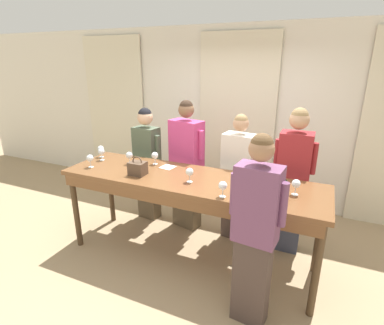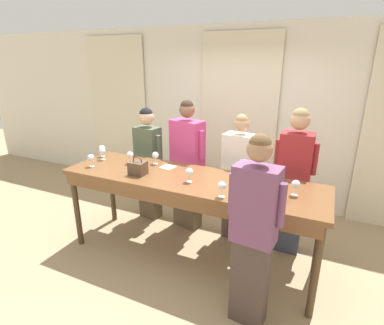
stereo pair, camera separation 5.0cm
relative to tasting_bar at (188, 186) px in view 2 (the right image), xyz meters
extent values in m
plane|color=tan|center=(0.00, 0.03, -0.94)|extent=(18.00, 18.00, 0.00)
cube|color=silver|center=(0.00, 1.92, 0.46)|extent=(12.00, 0.06, 2.80)
cube|color=beige|center=(-2.36, 1.85, 0.40)|extent=(1.24, 0.03, 2.69)
cube|color=beige|center=(0.00, 1.85, 0.40)|extent=(1.24, 0.03, 2.69)
cube|color=brown|center=(0.00, 0.03, 0.07)|extent=(2.95, 0.83, 0.05)
cube|color=brown|center=(0.00, -0.37, -0.02)|extent=(2.84, 0.03, 0.12)
cylinder|color=#4C3823|center=(-1.40, -0.31, -0.45)|extent=(0.07, 0.07, 0.99)
cylinder|color=#4C3823|center=(1.40, -0.31, -0.45)|extent=(0.07, 0.07, 0.99)
cylinder|color=#4C3823|center=(-1.40, 0.37, -0.45)|extent=(0.07, 0.07, 0.99)
cylinder|color=#4C3823|center=(1.40, 0.37, -0.45)|extent=(0.07, 0.07, 0.99)
cylinder|color=black|center=(1.02, -0.12, 0.19)|extent=(0.08, 0.08, 0.19)
cone|color=black|center=(1.02, -0.12, 0.30)|extent=(0.08, 0.08, 0.04)
cylinder|color=black|center=(1.02, -0.12, 0.37)|extent=(0.03, 0.03, 0.09)
cylinder|color=white|center=(1.02, -0.12, 0.18)|extent=(0.08, 0.08, 0.07)
cube|color=brown|center=(-0.57, -0.13, 0.17)|extent=(0.18, 0.15, 0.15)
torus|color=brown|center=(-0.57, -0.13, 0.25)|extent=(0.12, 0.01, 0.12)
cylinder|color=white|center=(-0.87, 0.14, 0.10)|extent=(0.06, 0.06, 0.00)
cylinder|color=white|center=(-0.87, 0.14, 0.14)|extent=(0.01, 0.01, 0.08)
sphere|color=white|center=(-0.87, 0.14, 0.21)|extent=(0.08, 0.08, 0.08)
cylinder|color=white|center=(-1.38, 0.22, 0.10)|extent=(0.06, 0.06, 0.00)
cylinder|color=white|center=(-1.38, 0.22, 0.14)|extent=(0.01, 0.01, 0.08)
sphere|color=white|center=(-1.38, 0.22, 0.21)|extent=(0.08, 0.08, 0.08)
sphere|color=maroon|center=(-1.38, 0.22, 0.20)|extent=(0.05, 0.05, 0.05)
cylinder|color=white|center=(0.87, 0.19, 0.10)|extent=(0.06, 0.06, 0.00)
cylinder|color=white|center=(0.87, 0.19, 0.14)|extent=(0.01, 0.01, 0.08)
sphere|color=white|center=(0.87, 0.19, 0.21)|extent=(0.08, 0.08, 0.08)
cylinder|color=white|center=(0.06, -0.09, 0.10)|extent=(0.06, 0.06, 0.00)
cylinder|color=white|center=(0.06, -0.09, 0.14)|extent=(0.01, 0.01, 0.08)
sphere|color=white|center=(0.06, -0.09, 0.21)|extent=(0.08, 0.08, 0.08)
cylinder|color=white|center=(-0.57, 0.26, 0.10)|extent=(0.06, 0.06, 0.00)
cylinder|color=white|center=(-0.57, 0.26, 0.14)|extent=(0.01, 0.01, 0.08)
sphere|color=white|center=(-0.57, 0.26, 0.21)|extent=(0.08, 0.08, 0.08)
cylinder|color=white|center=(-1.23, -0.15, 0.10)|extent=(0.06, 0.06, 0.00)
cylinder|color=white|center=(-1.23, -0.15, 0.14)|extent=(0.01, 0.01, 0.08)
sphere|color=white|center=(-1.23, -0.15, 0.21)|extent=(0.08, 0.08, 0.08)
cylinder|color=white|center=(0.50, -0.29, 0.10)|extent=(0.06, 0.06, 0.00)
cylinder|color=white|center=(0.50, -0.29, 0.14)|extent=(0.01, 0.01, 0.08)
sphere|color=white|center=(0.50, -0.29, 0.21)|extent=(0.08, 0.08, 0.08)
sphere|color=maroon|center=(0.50, -0.29, 0.20)|extent=(0.05, 0.05, 0.05)
cylinder|color=white|center=(1.12, 0.03, 0.10)|extent=(0.06, 0.06, 0.00)
cylinder|color=white|center=(1.12, 0.03, 0.14)|extent=(0.01, 0.01, 0.08)
sphere|color=white|center=(1.12, 0.03, 0.21)|extent=(0.08, 0.08, 0.08)
cylinder|color=white|center=(0.80, -0.24, 0.10)|extent=(0.06, 0.06, 0.00)
cylinder|color=white|center=(0.80, -0.24, 0.14)|extent=(0.01, 0.01, 0.08)
sphere|color=white|center=(0.80, -0.24, 0.21)|extent=(0.08, 0.08, 0.08)
cylinder|color=white|center=(-1.29, 0.12, 0.10)|extent=(0.06, 0.06, 0.00)
cylinder|color=white|center=(-1.29, 0.12, 0.14)|extent=(0.01, 0.01, 0.08)
sphere|color=white|center=(-1.29, 0.12, 0.21)|extent=(0.08, 0.08, 0.08)
sphere|color=maroon|center=(-1.29, 0.12, 0.20)|extent=(0.05, 0.05, 0.05)
cube|color=white|center=(-0.38, 0.23, 0.10)|extent=(0.18, 0.18, 0.00)
cylinder|color=maroon|center=(-0.13, 0.25, 0.10)|extent=(0.08, 0.12, 0.01)
cube|color=brown|center=(-0.97, 0.70, -0.56)|extent=(0.32, 0.23, 0.77)
cube|color=#4C5B47|center=(-0.97, 0.70, 0.14)|extent=(0.37, 0.27, 0.61)
sphere|color=#DBAD89|center=(-0.97, 0.70, 0.58)|extent=(0.21, 0.21, 0.21)
sphere|color=black|center=(-0.97, 0.70, 0.62)|extent=(0.19, 0.19, 0.19)
cylinder|color=#4C5B47|center=(-0.77, 0.67, 0.18)|extent=(0.08, 0.08, 0.34)
cylinder|color=#4C5B47|center=(-1.16, 0.72, 0.18)|extent=(0.08, 0.08, 0.34)
cube|color=brown|center=(-0.34, 0.70, -0.52)|extent=(0.41, 0.29, 0.86)
cube|color=#C63D7A|center=(-0.34, 0.70, 0.25)|extent=(0.48, 0.34, 0.68)
sphere|color=brown|center=(-0.34, 0.70, 0.73)|extent=(0.20, 0.20, 0.20)
sphere|color=#332319|center=(-0.34, 0.70, 0.76)|extent=(0.18, 0.18, 0.18)
cylinder|color=#C63D7A|center=(-0.11, 0.64, 0.30)|extent=(0.08, 0.08, 0.37)
cylinder|color=#C63D7A|center=(-0.57, 0.75, 0.30)|extent=(0.08, 0.08, 0.37)
cube|color=#473833|center=(0.38, 0.70, -0.55)|extent=(0.36, 0.25, 0.79)
cube|color=silver|center=(0.38, 0.70, 0.17)|extent=(0.43, 0.29, 0.63)
sphere|color=tan|center=(0.38, 0.70, 0.61)|extent=(0.19, 0.19, 0.19)
sphere|color=#93754C|center=(0.38, 0.70, 0.64)|extent=(0.17, 0.17, 0.17)
cylinder|color=silver|center=(0.60, 0.67, 0.21)|extent=(0.08, 0.08, 0.35)
cylinder|color=silver|center=(0.17, 0.73, 0.21)|extent=(0.08, 0.08, 0.35)
cube|color=#383D51|center=(1.04, 0.70, -0.52)|extent=(0.31, 0.23, 0.84)
cube|color=maroon|center=(1.04, 0.70, 0.23)|extent=(0.36, 0.27, 0.67)
sphere|color=tan|center=(1.04, 0.70, 0.71)|extent=(0.22, 0.22, 0.22)
sphere|color=#93754C|center=(1.04, 0.70, 0.74)|extent=(0.19, 0.19, 0.19)
cylinder|color=maroon|center=(1.24, 0.70, 0.28)|extent=(0.07, 0.07, 0.37)
cylinder|color=maroon|center=(0.84, 0.69, 0.28)|extent=(0.07, 0.07, 0.37)
cube|color=#473833|center=(0.88, -0.59, -0.52)|extent=(0.32, 0.21, 0.84)
cube|color=#704266|center=(0.88, -0.59, 0.23)|extent=(0.38, 0.25, 0.66)
sphere|color=#9E7051|center=(0.88, -0.59, 0.69)|extent=(0.20, 0.20, 0.20)
sphere|color=brown|center=(0.88, -0.59, 0.73)|extent=(0.18, 0.18, 0.18)
cylinder|color=#704266|center=(0.68, -0.56, 0.28)|extent=(0.08, 0.08, 0.37)
cylinder|color=#704266|center=(1.08, -0.61, 0.28)|extent=(0.08, 0.08, 0.37)
camera|label=1|loc=(1.28, -2.78, 1.33)|focal=28.00mm
camera|label=2|loc=(1.33, -2.76, 1.33)|focal=28.00mm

